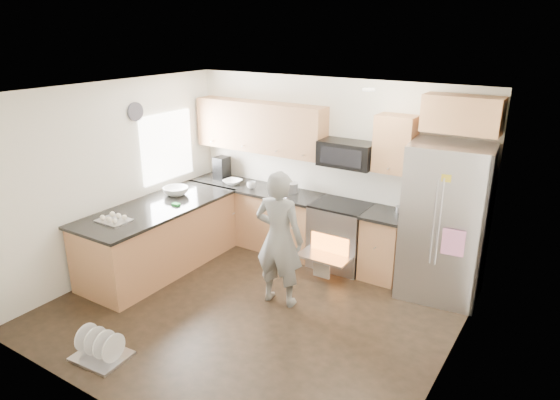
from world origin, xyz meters
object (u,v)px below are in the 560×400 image
Objects in this scene: refrigerator at (444,223)px; person at (279,239)px; stove_range at (341,221)px; dish_rack at (101,350)px.

refrigerator is 1.16× the size of person.
stove_range is 1.34m from person.
person is (-0.18, -1.32, 0.17)m from stove_range.
refrigerator is 4.19m from dish_rack.
stove_range is 3.13× the size of dish_rack.
stove_range is 3.50m from dish_rack.
dish_rack is (-0.95, -1.95, -0.76)m from person.
person is (-1.60, -1.25, -0.13)m from refrigerator.
stove_range is 0.91× the size of refrigerator.
person reaches higher than dish_rack.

